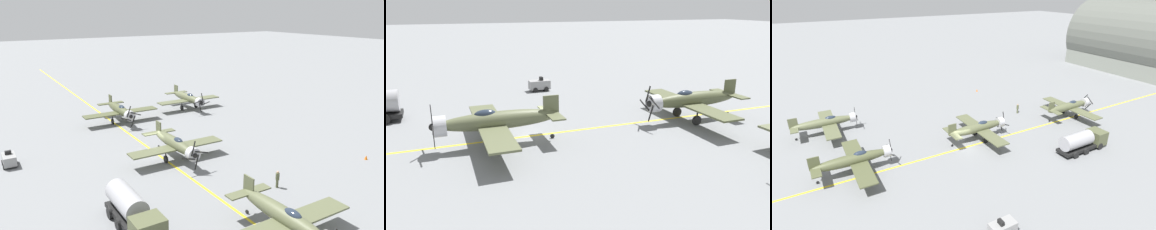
# 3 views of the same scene
# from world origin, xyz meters

# --- Properties ---
(ground_plane) EXTENTS (400.00, 400.00, 0.00)m
(ground_plane) POSITION_xyz_m (0.00, 0.00, 0.00)
(ground_plane) COLOR slate
(taxiway_stripe) EXTENTS (0.30, 160.00, 0.01)m
(taxiway_stripe) POSITION_xyz_m (0.00, 0.00, 0.00)
(taxiway_stripe) COLOR yellow
(taxiway_stripe) RESTS_ON ground
(airplane_near_center) EXTENTS (12.00, 9.98, 3.71)m
(airplane_near_center) POSITION_xyz_m (-1.11, -15.12, 2.01)
(airplane_near_center) COLOR #4D5234
(airplane_near_center) RESTS_ON ground
(airplane_mid_center) EXTENTS (12.00, 9.98, 3.76)m
(airplane_mid_center) POSITION_xyz_m (-1.16, 3.17, 2.01)
(airplane_mid_center) COLOR #575C3E
(airplane_mid_center) RESTS_ON ground
(tow_tractor) EXTENTS (1.57, 2.60, 1.79)m
(tow_tractor) POSITION_xyz_m (16.37, -5.18, 0.79)
(tow_tractor) COLOR gray
(tow_tractor) RESTS_ON ground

